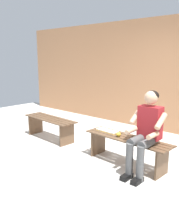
# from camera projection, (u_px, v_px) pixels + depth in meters

# --- Properties ---
(ground_plane) EXTENTS (10.00, 7.00, 0.04)m
(ground_plane) POSITION_uv_depth(u_px,v_px,m) (42.00, 167.00, 4.04)
(ground_plane) COLOR beige
(brick_wall) EXTENTS (9.50, 0.24, 2.67)m
(brick_wall) POSITION_uv_depth(u_px,v_px,m) (164.00, 75.00, 5.82)
(brick_wall) COLOR #B27A51
(brick_wall) RESTS_ON ground
(bench_near) EXTENTS (1.54, 0.48, 0.47)m
(bench_near) POSITION_uv_depth(u_px,v_px,m) (127.00, 144.00, 4.04)
(bench_near) COLOR brown
(bench_near) RESTS_ON ground
(bench_far) EXTENTS (1.39, 0.47, 0.47)m
(bench_far) POSITION_uv_depth(u_px,v_px,m) (50.00, 124.00, 5.34)
(bench_far) COLOR brown
(bench_far) RESTS_ON ground
(person_seated) EXTENTS (0.50, 0.69, 1.27)m
(person_seated) POSITION_uv_depth(u_px,v_px,m) (146.00, 129.00, 3.64)
(person_seated) COLOR maroon
(person_seated) RESTS_ON ground
(apple) EXTENTS (0.08, 0.08, 0.08)m
(apple) POSITION_uv_depth(u_px,v_px,m) (118.00, 134.00, 4.06)
(apple) COLOR gold
(apple) RESTS_ON bench_near
(book_open) EXTENTS (0.42, 0.18, 0.02)m
(book_open) POSITION_uv_depth(u_px,v_px,m) (107.00, 131.00, 4.35)
(book_open) COLOR white
(book_open) RESTS_ON bench_near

